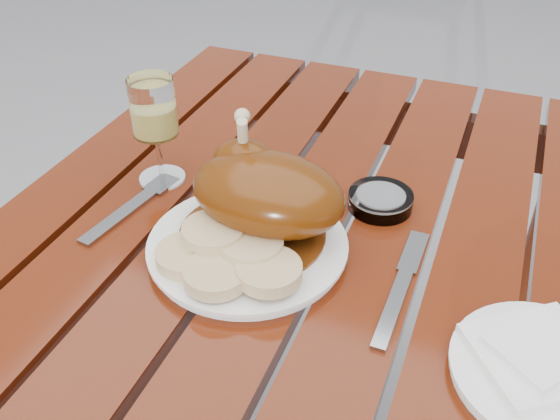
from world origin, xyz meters
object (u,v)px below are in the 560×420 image
object	(u,v)px
dinner_plate	(248,247)
ashtray	(380,200)
side_plate	(544,374)
wine_glass	(156,131)

from	to	relation	value
dinner_plate	ashtray	bearing A→B (deg)	49.85
side_plate	ashtray	bearing A→B (deg)	134.58
wine_glass	side_plate	size ratio (longest dim) A/B	0.84
dinner_plate	ashtray	world-z (taller)	ashtray
side_plate	dinner_plate	bearing A→B (deg)	168.42
dinner_plate	ashtray	size ratio (longest dim) A/B	2.82
dinner_plate	side_plate	xyz separation A→B (m)	(0.36, -0.07, -0.00)
wine_glass	side_plate	distance (m)	0.58
side_plate	wine_glass	bearing A→B (deg)	161.58
ashtray	side_plate	bearing A→B (deg)	-45.42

